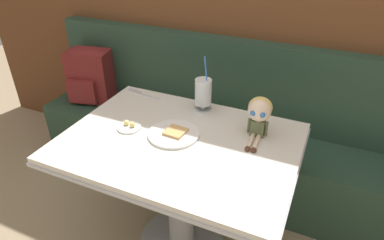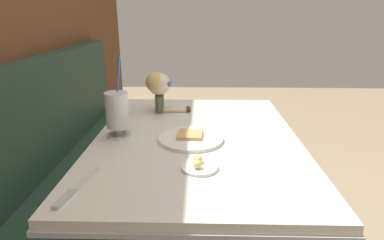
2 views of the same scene
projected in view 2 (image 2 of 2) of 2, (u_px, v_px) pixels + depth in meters
name	position (u px, v px, depth m)	size (l,w,h in m)	color
booth_bench	(55.00, 221.00, 1.43)	(2.60, 0.48, 1.00)	#233D2D
diner_table	(196.00, 180.00, 1.34)	(1.11, 0.81, 0.74)	silver
toast_plate	(191.00, 138.00, 1.24)	(0.25, 0.25, 0.03)	white
milkshake_glass	(117.00, 112.00, 1.25)	(0.10, 0.10, 0.32)	silver
butter_saucer	(199.00, 166.00, 1.02)	(0.12, 0.12, 0.04)	white
butter_knife	(71.00, 193.00, 0.88)	(0.23, 0.06, 0.01)	silver
seated_doll	(159.00, 86.00, 1.55)	(0.12, 0.22, 0.20)	#5B6642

